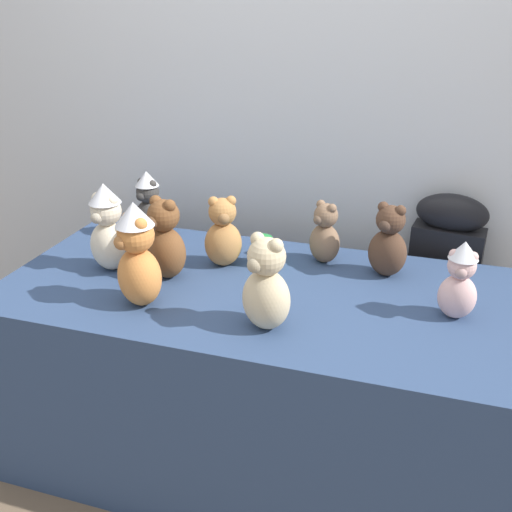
{
  "coord_description": "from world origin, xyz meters",
  "views": [
    {
      "loc": [
        0.53,
        -1.45,
        1.68
      ],
      "look_at": [
        0.0,
        0.25,
        0.87
      ],
      "focal_mm": 40.19,
      "sensor_mm": 36.0,
      "label": 1
    }
  ],
  "objects": [
    {
      "name": "teddy_bear_chestnut",
      "position": [
        -0.33,
        0.24,
        0.89
      ],
      "size": [
        0.19,
        0.18,
        0.3
      ],
      "rotation": [
        0.0,
        0.0,
        -0.39
      ],
      "color": "brown",
      "rests_on": "display_table"
    },
    {
      "name": "wall_back",
      "position": [
        0.0,
        0.93,
        1.3
      ],
      "size": [
        7.0,
        0.08,
        2.6
      ],
      "primitive_type": "cube",
      "color": "silver",
      "rests_on": "ground_plane"
    },
    {
      "name": "teddy_bear_ginger",
      "position": [
        -0.33,
        0.03,
        0.93
      ],
      "size": [
        0.21,
        0.2,
        0.35
      ],
      "rotation": [
        0.0,
        0.0,
        -0.58
      ],
      "color": "#D17F3D",
      "rests_on": "display_table"
    },
    {
      "name": "teddy_bear_cream",
      "position": [
        -0.56,
        0.24,
        0.91
      ],
      "size": [
        0.17,
        0.15,
        0.33
      ],
      "rotation": [
        0.0,
        0.0,
        -0.2
      ],
      "color": "beige",
      "rests_on": "display_table"
    },
    {
      "name": "teddy_bear_mocha",
      "position": [
        0.18,
        0.53,
        0.87
      ],
      "size": [
        0.16,
        0.15,
        0.24
      ],
      "rotation": [
        0.0,
        0.0,
        -0.58
      ],
      "color": "#7F6047",
      "rests_on": "display_table"
    },
    {
      "name": "teddy_bear_caramel",
      "position": [
        -0.17,
        0.39,
        0.88
      ],
      "size": [
        0.18,
        0.17,
        0.27
      ],
      "rotation": [
        0.0,
        0.0,
        0.44
      ],
      "color": "#B27A42",
      "rests_on": "display_table"
    },
    {
      "name": "ground_plane",
      "position": [
        0.0,
        0.0,
        0.0
      ],
      "size": [
        10.0,
        10.0,
        0.0
      ],
      "primitive_type": "plane",
      "color": "brown"
    },
    {
      "name": "teddy_bear_blush",
      "position": [
        0.66,
        0.24,
        0.88
      ],
      "size": [
        0.12,
        0.11,
        0.26
      ],
      "rotation": [
        0.0,
        0.0,
        -0.06
      ],
      "color": "beige",
      "rests_on": "display_table"
    },
    {
      "name": "party_cup_green",
      "position": [
        -0.04,
        0.44,
        0.81
      ],
      "size": [
        0.08,
        0.08,
        0.11
      ],
      "primitive_type": "cylinder",
      "color": "#238C3D",
      "rests_on": "display_table"
    },
    {
      "name": "instrument_case",
      "position": [
        0.64,
        0.81,
        0.49
      ],
      "size": [
        0.29,
        0.16,
        0.98
      ],
      "rotation": [
        0.0,
        0.0,
        -0.14
      ],
      "color": "black",
      "rests_on": "ground_plane"
    },
    {
      "name": "teddy_bear_sand",
      "position": [
        0.11,
        0.01,
        0.9
      ],
      "size": [
        0.2,
        0.19,
        0.3
      ],
      "rotation": [
        0.0,
        0.0,
        -0.44
      ],
      "color": "#CCB78E",
      "rests_on": "display_table"
    },
    {
      "name": "teddy_bear_cocoa",
      "position": [
        0.42,
        0.49,
        0.88
      ],
      "size": [
        0.17,
        0.16,
        0.27
      ],
      "rotation": [
        0.0,
        0.0,
        -0.34
      ],
      "color": "#4C3323",
      "rests_on": "display_table"
    },
    {
      "name": "teddy_bear_charcoal",
      "position": [
        -0.57,
        0.57,
        0.89
      ],
      "size": [
        0.15,
        0.14,
        0.28
      ],
      "rotation": [
        0.0,
        0.0,
        -0.28
      ],
      "color": "#383533",
      "rests_on": "display_table"
    },
    {
      "name": "display_table",
      "position": [
        0.0,
        0.25,
        0.38
      ],
      "size": [
        1.79,
        0.86,
        0.75
      ],
      "primitive_type": "cube",
      "color": "navy",
      "rests_on": "ground_plane"
    }
  ]
}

